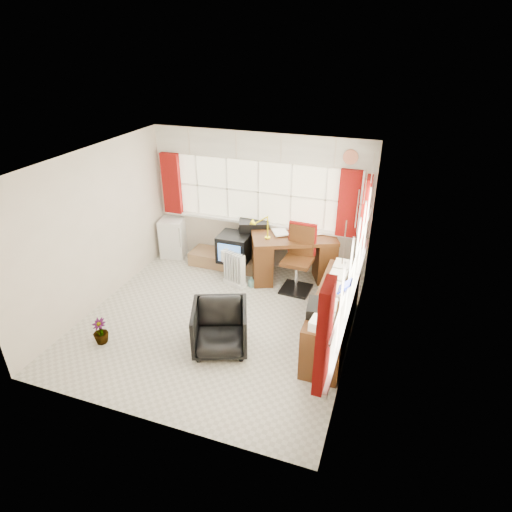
# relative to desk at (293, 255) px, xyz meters

# --- Properties ---
(ground) EXTENTS (4.00, 4.00, 0.00)m
(ground) POSITION_rel_desk_xyz_m (-0.76, -1.68, -0.46)
(ground) COLOR beige
(ground) RESTS_ON ground
(room_walls) EXTENTS (4.00, 4.00, 4.00)m
(room_walls) POSITION_rel_desk_xyz_m (-0.76, -1.68, 1.04)
(room_walls) COLOR beige
(room_walls) RESTS_ON ground
(window_back) EXTENTS (3.70, 0.12, 3.60)m
(window_back) POSITION_rel_desk_xyz_m (-0.76, 0.26, 0.48)
(window_back) COLOR #FBF2C7
(window_back) RESTS_ON room_walls
(window_right) EXTENTS (0.12, 3.70, 3.60)m
(window_right) POSITION_rel_desk_xyz_m (1.19, -1.68, 0.48)
(window_right) COLOR #FBF2C7
(window_right) RESTS_ON room_walls
(curtains) EXTENTS (3.83, 3.83, 1.15)m
(curtains) POSITION_rel_desk_xyz_m (0.17, -0.76, 0.99)
(curtains) COLOR maroon
(curtains) RESTS_ON room_walls
(overhead_cabinets) EXTENTS (3.98, 3.98, 0.48)m
(overhead_cabinets) POSITION_rel_desk_xyz_m (0.22, -0.70, 1.79)
(overhead_cabinets) COLOR white
(overhead_cabinets) RESTS_ON room_walls
(desk) EXTENTS (1.61, 1.24, 0.87)m
(desk) POSITION_rel_desk_xyz_m (0.00, 0.00, 0.00)
(desk) COLOR #522D13
(desk) RESTS_ON ground
(desk_lamp) EXTENTS (0.14, 0.12, 0.42)m
(desk_lamp) POSITION_rel_desk_xyz_m (-0.42, -0.22, 0.66)
(desk_lamp) COLOR #FFF40A
(desk_lamp) RESTS_ON desk
(task_chair) EXTENTS (0.52, 0.54, 1.17)m
(task_chair) POSITION_rel_desk_xyz_m (0.17, -0.27, 0.16)
(task_chair) COLOR black
(task_chair) RESTS_ON ground
(office_chair) EXTENTS (0.97, 0.98, 0.69)m
(office_chair) POSITION_rel_desk_xyz_m (-0.45, -2.24, -0.12)
(office_chair) COLOR black
(office_chair) RESTS_ON ground
(radiator) EXTENTS (0.44, 0.30, 0.62)m
(radiator) POSITION_rel_desk_xyz_m (-0.90, -0.57, -0.21)
(radiator) COLOR white
(radiator) RESTS_ON ground
(credenza) EXTENTS (0.50, 2.00, 0.85)m
(credenza) POSITION_rel_desk_xyz_m (0.97, -1.48, -0.07)
(credenza) COLOR #522D13
(credenza) RESTS_ON ground
(file_tray) EXTENTS (0.36, 0.43, 0.13)m
(file_tray) POSITION_rel_desk_xyz_m (0.86, -2.00, 0.35)
(file_tray) COLOR black
(file_tray) RESTS_ON credenza
(tv_bench) EXTENTS (1.40, 0.50, 0.25)m
(tv_bench) POSITION_rel_desk_xyz_m (-1.31, 0.04, -0.34)
(tv_bench) COLOR #98704C
(tv_bench) RESTS_ON ground
(crt_tv) EXTENTS (0.56, 0.53, 0.50)m
(crt_tv) POSITION_rel_desk_xyz_m (-1.07, -0.13, 0.04)
(crt_tv) COLOR black
(crt_tv) RESTS_ON tv_bench
(hifi_stack) EXTENTS (0.75, 0.60, 0.68)m
(hifi_stack) POSITION_rel_desk_xyz_m (-0.81, 0.20, 0.11)
(hifi_stack) COLOR black
(hifi_stack) RESTS_ON tv_bench
(mini_fridge) EXTENTS (0.54, 0.54, 0.77)m
(mini_fridge) POSITION_rel_desk_xyz_m (-2.48, 0.12, -0.08)
(mini_fridge) COLOR white
(mini_fridge) RESTS_ON ground
(spray_bottle_a) EXTENTS (0.14, 0.14, 0.29)m
(spray_bottle_a) POSITION_rel_desk_xyz_m (-1.02, -0.45, -0.32)
(spray_bottle_a) COLOR silver
(spray_bottle_a) RESTS_ON ground
(spray_bottle_b) EXTENTS (0.13, 0.13, 0.20)m
(spray_bottle_b) POSITION_rel_desk_xyz_m (-0.60, -0.53, -0.36)
(spray_bottle_b) COLOR #7EBCB4
(spray_bottle_b) RESTS_ON ground
(flower_vase) EXTENTS (0.24, 0.24, 0.39)m
(flower_vase) POSITION_rel_desk_xyz_m (-2.12, -2.68, -0.27)
(flower_vase) COLOR black
(flower_vase) RESTS_ON ground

